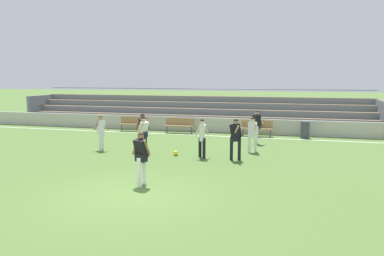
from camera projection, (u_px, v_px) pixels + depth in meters
The scene contains 18 objects.
ground_plane at pixel (130, 195), 10.83m from camera, with size 160.00×160.00×0.00m, color #4C6B30.
field_line_sideline at pixel (212, 136), 21.61m from camera, with size 44.00×0.12×0.01m, color white.
sideline_wall at pixel (217, 125), 22.87m from camera, with size 48.00×0.16×0.91m, color #BCB7AD.
bleacher_stand at pixel (191, 110), 25.79m from camera, with size 24.18×3.34×2.56m.
bench_near_wall_gap at pixel (257, 127), 21.42m from camera, with size 1.80×0.40×0.90m.
bench_far_right at pixel (179, 124), 22.63m from camera, with size 1.80×0.40×0.90m.
bench_far_left at pixel (134, 123), 23.42m from camera, with size 1.80×0.40×0.90m.
trash_bin at pixel (305, 130), 20.78m from camera, with size 0.49×0.49×0.95m, color #3D424C.
spectator_seated at pixel (257, 124), 21.29m from camera, with size 0.36×0.42×1.21m.
player_white_deep_cover at pixel (144, 132), 16.31m from camera, with size 0.45×0.54×1.69m.
player_white_wide_right at pixel (202, 135), 15.67m from camera, with size 0.56×0.44×1.65m.
player_dark_dropping_back at pixel (257, 124), 18.96m from camera, with size 0.72×0.46×1.71m.
player_dark_on_ball at pixel (143, 128), 17.47m from camera, with size 0.66×0.50×1.69m.
player_white_challenging at pixel (253, 132), 16.81m from camera, with size 0.49×0.65×1.61m.
player_white_overlapping at pixel (101, 129), 17.29m from camera, with size 0.67×0.52×1.64m.
player_dark_trailing_run at pixel (236, 135), 15.17m from camera, with size 0.53×0.69×1.72m.
player_dark_wide_left at pixel (141, 154), 11.61m from camera, with size 0.59×0.48×1.70m.
soccer_ball at pixel (176, 153), 16.20m from camera, with size 0.22×0.22×0.22m, color yellow.
Camera 1 is at (4.48, -9.62, 3.39)m, focal length 34.88 mm.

